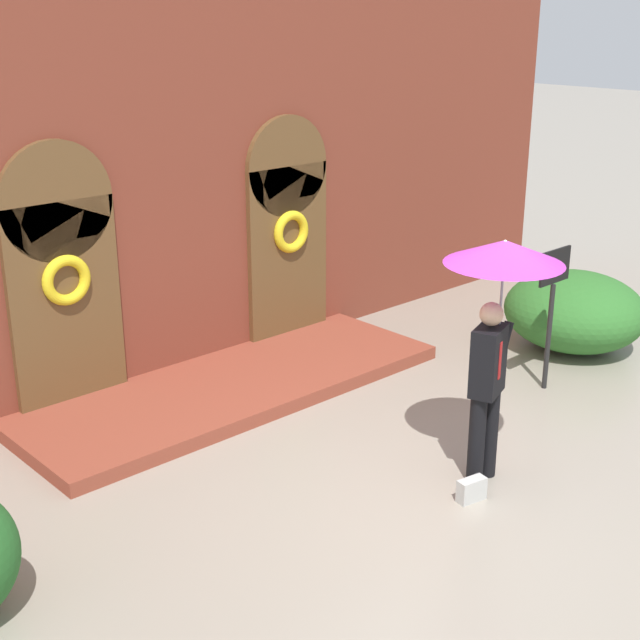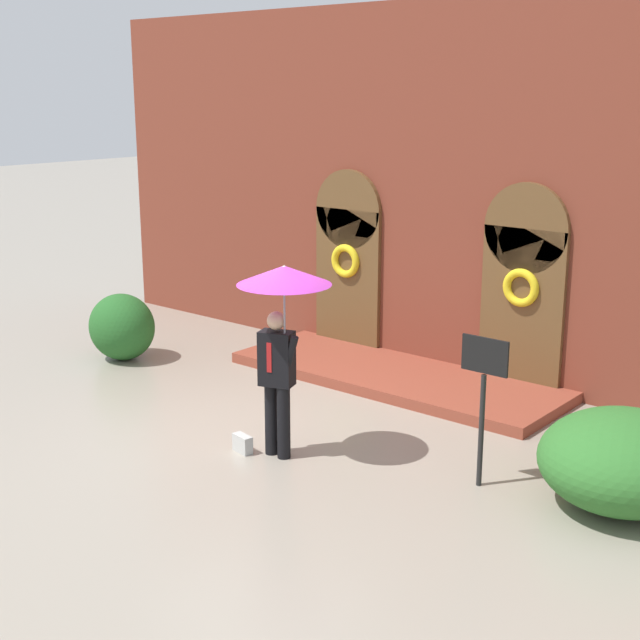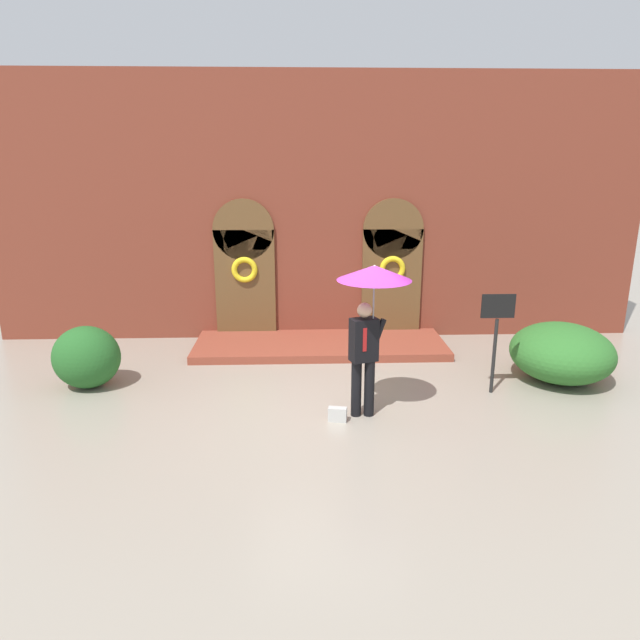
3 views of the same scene
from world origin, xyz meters
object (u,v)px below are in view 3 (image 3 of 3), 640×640
Objects in this scene: handbag at (337,414)px; shrub_left at (87,357)px; sign_post at (496,327)px; person_with_umbrella at (371,295)px; shrub_right at (562,352)px.

handbag is 4.53m from shrub_left.
person_with_umbrella is at bearing -159.46° from sign_post.
shrub_left is (-4.25, 1.52, 0.44)m from handbag.
handbag is 0.16× the size of sign_post.
person_with_umbrella is 1.26× the size of shrub_right.
person_with_umbrella reaches higher than handbag.
sign_post is at bearing -159.40° from shrub_right.
handbag is 0.15× the size of shrub_right.
sign_post is 1.64m from shrub_right.
shrub_left is (-6.95, 0.50, -0.62)m from sign_post.
sign_post reaches higher than shrub_right.
sign_post is (2.70, 1.02, 1.05)m from handbag.
sign_post is at bearing -4.09° from shrub_left.
person_with_umbrella is 5.11m from shrub_left.
person_with_umbrella is 2.07× the size of shrub_left.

